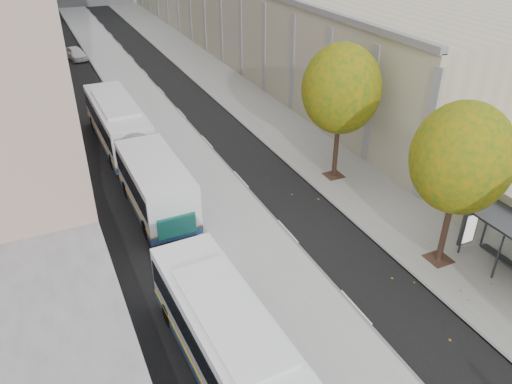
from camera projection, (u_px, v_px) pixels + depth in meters
bus_platform at (157, 121)px, 37.67m from camera, size 4.25×150.00×0.15m
sidewalk at (253, 106)px, 40.56m from camera, size 4.75×150.00×0.08m
tree_c at (461, 158)px, 20.45m from camera, size 4.20×4.20×7.28m
tree_d at (341, 89)px, 27.42m from camera, size 4.40×4.40×7.60m
bus_far at (132, 145)px, 30.20m from camera, size 2.87×17.76×2.95m
distant_car at (76, 53)px, 52.44m from camera, size 2.28×4.08×1.31m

